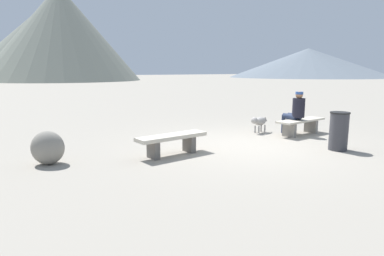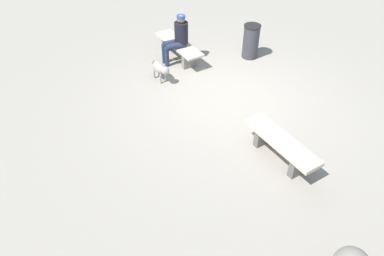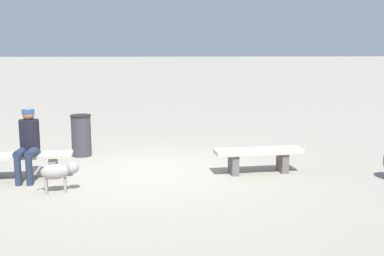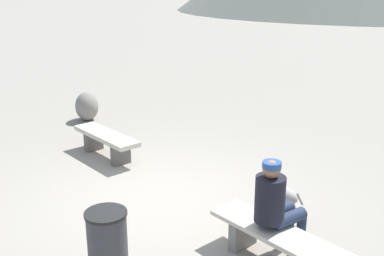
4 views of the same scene
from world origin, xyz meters
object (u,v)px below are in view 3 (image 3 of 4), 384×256
(bench_right, at_px, (23,161))
(seated_person, at_px, (28,140))
(dog, at_px, (59,172))
(bench_left, at_px, (258,156))
(trash_bin, at_px, (81,135))

(bench_right, relative_size, seated_person, 1.41)
(seated_person, bearing_deg, dog, 132.09)
(bench_left, distance_m, seated_person, 4.03)
(dog, xyz_separation_m, trash_bin, (0.05, -2.51, 0.11))
(bench_left, height_order, seated_person, seated_person)
(bench_right, xyz_separation_m, seated_person, (-0.14, 0.08, 0.39))
(trash_bin, bearing_deg, seated_person, 71.19)
(bench_left, height_order, bench_right, bench_left)
(bench_right, relative_size, dog, 2.52)
(dog, bearing_deg, bench_right, 123.88)
(bench_right, bearing_deg, dog, 127.66)
(bench_right, bearing_deg, bench_left, 175.39)
(trash_bin, bearing_deg, bench_left, 154.91)
(bench_left, bearing_deg, dog, 9.46)
(trash_bin, bearing_deg, dog, 91.10)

